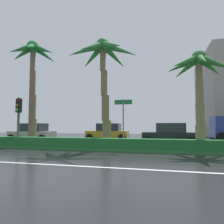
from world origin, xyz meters
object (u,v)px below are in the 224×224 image
object	(u,v)px
palm_tree_mid_left	(33,66)
palm_tree_centre_left	(103,62)
street_name_sign	(123,116)
car_in_traffic_second	(108,132)
traffic_signal_median_left	(18,112)
car_in_traffic_leading	(33,133)
palm_tree_centre	(199,72)
car_in_traffic_third	(169,134)

from	to	relation	value
palm_tree_mid_left	palm_tree_centre_left	world-z (taller)	palm_tree_mid_left
street_name_sign	car_in_traffic_second	world-z (taller)	street_name_sign
palm_tree_mid_left	traffic_signal_median_left	bearing A→B (deg)	-86.56
palm_tree_centre_left	car_in_traffic_leading	size ratio (longest dim) A/B	1.72
palm_tree_centre_left	car_in_traffic_second	size ratio (longest dim) A/B	1.72
car_in_traffic_leading	car_in_traffic_second	bearing A→B (deg)	-157.40
palm_tree_centre	traffic_signal_median_left	xyz separation A→B (m)	(-11.90, -1.45, -2.43)
street_name_sign	car_in_traffic_third	world-z (taller)	street_name_sign
palm_tree_centre_left	car_in_traffic_second	xyz separation A→B (m)	(-1.50, 6.94, -5.09)
palm_tree_mid_left	traffic_signal_median_left	distance (m)	4.05
palm_tree_centre_left	car_in_traffic_third	xyz separation A→B (m)	(4.48, 4.25, -5.09)
car_in_traffic_third	street_name_sign	bearing A→B (deg)	60.31
palm_tree_centre	car_in_traffic_leading	xyz separation A→B (m)	(-14.54, 3.84, -4.03)
palm_tree_mid_left	car_in_traffic_second	world-z (taller)	palm_tree_mid_left
palm_tree_centre_left	car_in_traffic_third	bearing A→B (deg)	43.47
palm_tree_centre_left	traffic_signal_median_left	xyz separation A→B (m)	(-5.72, -1.21, -3.49)
palm_tree_mid_left	car_in_traffic_leading	distance (m)	7.01
palm_tree_centre_left	car_in_traffic_third	world-z (taller)	palm_tree_centre_left
traffic_signal_median_left	car_in_traffic_second	bearing A→B (deg)	62.59
street_name_sign	palm_tree_centre	bearing A→B (deg)	13.77
palm_tree_centre_left	street_name_sign	bearing A→B (deg)	-29.94
street_name_sign	car_in_traffic_second	size ratio (longest dim) A/B	0.70
palm_tree_mid_left	palm_tree_centre	size ratio (longest dim) A/B	1.32
palm_tree_centre	car_in_traffic_second	distance (m)	10.95
palm_tree_mid_left	car_in_traffic_third	bearing A→B (deg)	20.88
street_name_sign	traffic_signal_median_left	bearing A→B (deg)	-177.54
car_in_traffic_leading	car_in_traffic_third	bearing A→B (deg)	-179.26
street_name_sign	car_in_traffic_second	xyz separation A→B (m)	(-3.05, 7.83, -1.25)
traffic_signal_median_left	car_in_traffic_third	distance (m)	11.68
palm_tree_centre	traffic_signal_median_left	bearing A→B (deg)	-173.06
traffic_signal_median_left	car_in_traffic_second	world-z (taller)	traffic_signal_median_left
palm_tree_mid_left	car_in_traffic_second	bearing A→B (deg)	56.89
palm_tree_centre_left	street_name_sign	distance (m)	4.23
traffic_signal_median_left	street_name_sign	xyz separation A→B (m)	(7.27, 0.31, -0.34)
palm_tree_centre_left	palm_tree_centre	world-z (taller)	palm_tree_centre_left
street_name_sign	car_in_traffic_second	bearing A→B (deg)	111.27
palm_tree_centre	car_in_traffic_third	distance (m)	5.93
palm_tree_mid_left	car_in_traffic_third	distance (m)	12.24
palm_tree_mid_left	palm_tree_centre_left	distance (m)	5.83
palm_tree_mid_left	car_in_traffic_second	xyz separation A→B (m)	(4.31, 6.61, -5.34)
palm_tree_centre_left	palm_tree_centre	xyz separation A→B (m)	(6.18, 0.24, -1.06)
car_in_traffic_second	car_in_traffic_third	bearing A→B (deg)	155.79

